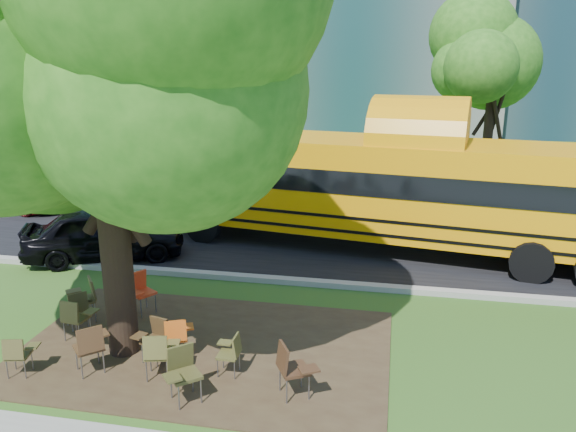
% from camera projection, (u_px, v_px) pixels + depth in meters
% --- Properties ---
extents(ground, '(160.00, 160.00, 0.00)m').
position_uv_depth(ground, '(166.00, 333.00, 11.44)').
color(ground, '#274816').
rests_on(ground, ground).
extents(dirt_patch, '(7.00, 4.50, 0.03)m').
position_uv_depth(dirt_patch, '(205.00, 349.00, 10.78)').
color(dirt_patch, '#382819').
rests_on(dirt_patch, ground).
extents(asphalt_road, '(80.00, 8.00, 0.04)m').
position_uv_depth(asphalt_road, '(252.00, 231.00, 18.04)').
color(asphalt_road, black).
rests_on(asphalt_road, ground).
extents(kerb_near, '(80.00, 0.25, 0.14)m').
position_uv_depth(kerb_near, '(213.00, 275.00, 14.25)').
color(kerb_near, gray).
rests_on(kerb_near, ground).
extents(kerb_far, '(80.00, 0.25, 0.14)m').
position_uv_depth(kerb_far, '(279.00, 199.00, 21.90)').
color(kerb_far, gray).
rests_on(kerb_far, ground).
extents(bg_tree_0, '(5.20, 5.20, 7.18)m').
position_uv_depth(bg_tree_0, '(20.00, 76.00, 24.66)').
color(bg_tree_0, black).
rests_on(bg_tree_0, ground).
extents(bg_tree_2, '(4.80, 4.80, 6.62)m').
position_uv_depth(bg_tree_2, '(196.00, 83.00, 26.30)').
color(bg_tree_2, black).
rests_on(bg_tree_2, ground).
extents(bg_tree_3, '(5.60, 5.60, 7.84)m').
position_uv_depth(bg_tree_3, '(495.00, 67.00, 21.80)').
color(bg_tree_3, black).
rests_on(bg_tree_3, ground).
extents(main_tree, '(7.16, 7.16, 8.80)m').
position_uv_depth(main_tree, '(100.00, 70.00, 9.28)').
color(main_tree, black).
rests_on(main_tree, ground).
extents(school_bus, '(13.24, 4.74, 3.18)m').
position_uv_depth(school_bus, '(411.00, 189.00, 15.72)').
color(school_bus, orange).
rests_on(school_bus, ground).
extents(chair_0, '(0.53, 0.55, 0.78)m').
position_uv_depth(chair_0, '(18.00, 352.00, 9.73)').
color(chair_0, '#48431F').
rests_on(chair_0, ground).
extents(chair_1, '(0.62, 0.52, 0.89)m').
position_uv_depth(chair_1, '(75.00, 316.00, 10.96)').
color(chair_1, brown).
rests_on(chair_1, ground).
extents(chair_2, '(0.65, 0.82, 0.96)m').
position_uv_depth(chair_2, '(91.00, 344.00, 9.80)').
color(chair_2, '#472E19').
rests_on(chair_2, ground).
extents(chair_3, '(0.64, 0.50, 0.84)m').
position_uv_depth(chair_3, '(155.00, 335.00, 10.25)').
color(chair_3, '#402D17').
rests_on(chair_3, ground).
extents(chair_4, '(0.61, 0.64, 0.89)m').
position_uv_depth(chair_4, '(159.00, 351.00, 9.63)').
color(chair_4, brown).
rests_on(chair_4, ground).
extents(chair_5, '(0.64, 0.81, 0.95)m').
position_uv_depth(chair_5, '(182.00, 369.00, 9.02)').
color(chair_5, '#43401D').
rests_on(chair_5, ground).
extents(chair_6, '(0.45, 0.51, 0.78)m').
position_uv_depth(chair_6, '(231.00, 350.00, 9.80)').
color(chair_6, '#4C4921').
rests_on(chair_6, ground).
extents(chair_7, '(0.79, 0.66, 0.97)m').
position_uv_depth(chair_7, '(291.00, 366.00, 9.09)').
color(chair_7, '#3D2515').
rests_on(chair_7, ground).
extents(chair_8, '(0.56, 0.71, 0.83)m').
position_uv_depth(chair_8, '(78.00, 306.00, 11.49)').
color(chair_8, '#413C1C').
rests_on(chair_8, ground).
extents(chair_9, '(0.81, 0.64, 0.95)m').
position_uv_depth(chair_9, '(86.00, 295.00, 11.82)').
color(chair_9, '#504422').
rests_on(chair_9, ground).
extents(chair_10, '(0.63, 0.80, 0.94)m').
position_uv_depth(chair_10, '(140.00, 289.00, 12.15)').
color(chair_10, red).
rests_on(chair_10, ground).
extents(chair_11, '(0.58, 0.67, 0.85)m').
position_uv_depth(chair_11, '(177.00, 334.00, 10.28)').
color(chair_11, '#CC5715').
rests_on(chair_11, ground).
extents(black_car, '(4.60, 3.29, 1.45)m').
position_uv_depth(black_car, '(105.00, 233.00, 15.44)').
color(black_car, black).
rests_on(black_car, ground).
extents(bg_car_red, '(5.41, 3.84, 1.37)m').
position_uv_depth(bg_car_red, '(25.00, 188.00, 20.95)').
color(bg_car_red, '#540E0F').
rests_on(bg_car_red, ground).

